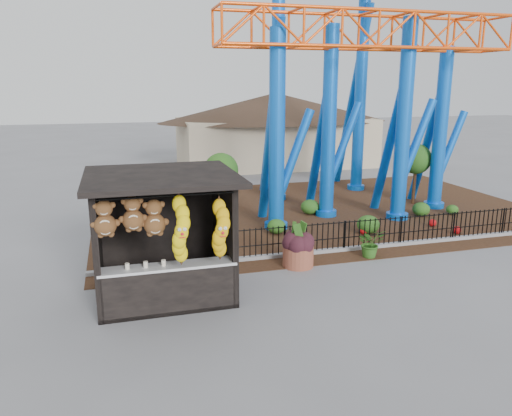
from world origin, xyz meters
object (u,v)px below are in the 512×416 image
object	(u,v)px
prize_booth	(163,239)
roller_coaster	(347,50)
terracotta_planter	(298,256)
potted_plant	(370,243)

from	to	relation	value
prize_booth	roller_coaster	distance (m)	12.01
roller_coaster	terracotta_planter	xyz separation A→B (m)	(-4.20, -6.08, -6.14)
prize_booth	terracotta_planter	world-z (taller)	prize_booth
roller_coaster	prize_booth	bearing A→B (deg)	-137.93
roller_coaster	terracotta_planter	distance (m)	9.61
prize_booth	terracotta_planter	size ratio (longest dim) A/B	3.89
potted_plant	terracotta_planter	bearing A→B (deg)	-178.63
prize_booth	potted_plant	xyz separation A→B (m)	(6.34, 1.41, -1.10)
roller_coaster	potted_plant	bearing A→B (deg)	-106.89
prize_booth	roller_coaster	world-z (taller)	roller_coaster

